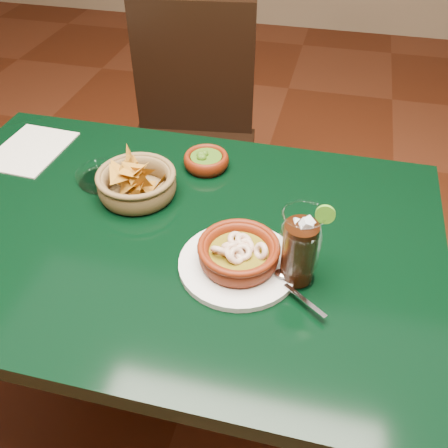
% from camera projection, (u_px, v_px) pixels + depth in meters
% --- Properties ---
extents(ground, '(7.00, 7.00, 0.00)m').
position_uv_depth(ground, '(183.00, 406.00, 1.58)').
color(ground, '#471C0C').
rests_on(ground, ground).
extents(dining_table, '(1.20, 0.80, 0.75)m').
position_uv_depth(dining_table, '(168.00, 261.00, 1.16)').
color(dining_table, black).
rests_on(dining_table, ground).
extents(dining_chair, '(0.51, 0.51, 0.98)m').
position_uv_depth(dining_chair, '(190.00, 139.00, 1.79)').
color(dining_chair, black).
rests_on(dining_chair, ground).
extents(shrimp_plate, '(0.31, 0.24, 0.08)m').
position_uv_depth(shrimp_plate, '(239.00, 256.00, 0.99)').
color(shrimp_plate, silver).
rests_on(shrimp_plate, dining_table).
extents(chip_basket, '(0.22, 0.22, 0.13)m').
position_uv_depth(chip_basket, '(137.00, 183.00, 1.17)').
color(chip_basket, brown).
rests_on(chip_basket, dining_table).
extents(guacamole_ramekin, '(0.13, 0.13, 0.05)m').
position_uv_depth(guacamole_ramekin, '(206.00, 160.00, 1.26)').
color(guacamole_ramekin, '#551706').
rests_on(guacamole_ramekin, dining_table).
extents(cola_drink, '(0.16, 0.16, 0.19)m').
position_uv_depth(cola_drink, '(299.00, 248.00, 0.93)').
color(cola_drink, white).
rests_on(cola_drink, dining_table).
extents(glass_ashtray, '(0.14, 0.14, 0.03)m').
position_uv_depth(glass_ashtray, '(102.00, 176.00, 1.22)').
color(glass_ashtray, white).
rests_on(glass_ashtray, dining_table).
extents(paper_menu, '(0.18, 0.24, 0.00)m').
position_uv_depth(paper_menu, '(30.00, 150.00, 1.34)').
color(paper_menu, beige).
rests_on(paper_menu, dining_table).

